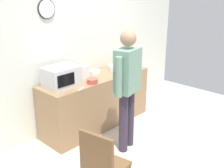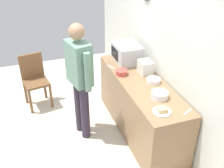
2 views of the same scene
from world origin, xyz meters
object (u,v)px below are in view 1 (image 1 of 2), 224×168
microwave (61,76)px  fork_utensil (122,64)px  salad_bowl (95,72)px  person_standing (127,82)px  sandwich_plate (130,67)px  spoon_utensil (81,89)px  cereal_bowl (115,68)px  toaster (81,72)px  wooden_chair (102,166)px  mixing_bowl (92,81)px

microwave → fork_utensil: bearing=6.0°
microwave → salad_bowl: size_ratio=2.50×
salad_bowl → person_standing: person_standing is taller
sandwich_plate → person_standing: bearing=-142.0°
sandwich_plate → spoon_utensil: (-1.34, -0.19, -0.02)m
sandwich_plate → cereal_bowl: 0.31m
microwave → spoon_utensil: (0.11, -0.32, -0.15)m
sandwich_plate → toaster: toaster is taller
fork_utensil → wooden_chair: wooden_chair is taller
salad_bowl → wooden_chair: (-1.38, -1.59, -0.40)m
fork_utensil → wooden_chair: bearing=-142.8°
sandwich_plate → fork_utensil: size_ratio=1.34×
fork_utensil → microwave: bearing=-174.0°
cereal_bowl → fork_utensil: bearing=23.5°
fork_utensil → person_standing: 1.53m
microwave → mixing_bowl: 0.48m
toaster → person_standing: size_ratio=0.12×
sandwich_plate → toaster: (-0.98, 0.24, 0.08)m
toaster → person_standing: (-0.01, -1.01, 0.05)m
fork_utensil → sandwich_plate: bearing=-110.1°
mixing_bowl → salad_bowl: bearing=43.0°
cereal_bowl → fork_utensil: (0.39, 0.17, -0.04)m
microwave → toaster: (0.47, 0.11, -0.05)m
sandwich_plate → wooden_chair: size_ratio=0.24×
sandwich_plate → cereal_bowl: bearing=157.7°
toaster → spoon_utensil: size_ratio=1.29×
toaster → spoon_utensil: bearing=-130.3°
toaster → wooden_chair: bearing=-124.3°
toaster → wooden_chair: 1.98m
salad_bowl → spoon_utensil: salad_bowl is taller
fork_utensil → spoon_utensil: same height
cereal_bowl → wooden_chair: (-1.78, -1.47, -0.41)m
sandwich_plate → spoon_utensil: bearing=-171.9°
mixing_bowl → wooden_chair: bearing=-129.3°
microwave → fork_utensil: 1.57m
mixing_bowl → spoon_utensil: 0.30m
microwave → toaster: size_ratio=2.27×
fork_utensil → mixing_bowl: bearing=-160.6°
sandwich_plate → fork_utensil: (0.11, 0.29, -0.02)m
person_standing → mixing_bowl: bearing=95.7°
sandwich_plate → person_standing: size_ratio=0.13×
toaster → fork_utensil: size_ratio=1.29×
spoon_utensil → wooden_chair: 1.42m
microwave → spoon_utensil: bearing=-70.8°
salad_bowl → cereal_bowl: cereal_bowl is taller
spoon_utensil → wooden_chair: wooden_chair is taller
microwave → cereal_bowl: (1.16, -0.01, -0.11)m
microwave → spoon_utensil: size_ratio=2.94×
cereal_bowl → spoon_utensil: bearing=-163.7°
fork_utensil → person_standing: person_standing is taller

